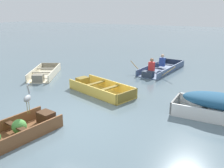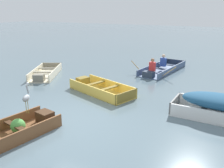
% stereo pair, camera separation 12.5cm
% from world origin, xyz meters
% --- Properties ---
extents(ground_plane, '(80.00, 80.00, 0.00)m').
position_xyz_m(ground_plane, '(0.00, 0.00, 0.00)').
color(ground_plane, slate).
extents(dinghy_wooden_brown_foreground, '(1.71, 3.28, 0.42)m').
position_xyz_m(dinghy_wooden_brown_foreground, '(-0.86, -1.62, 0.15)').
color(dinghy_wooden_brown_foreground, brown).
rests_on(dinghy_wooden_brown_foreground, ground).
extents(skiff_white_near_moored, '(2.83, 1.32, 0.74)m').
position_xyz_m(skiff_white_near_moored, '(4.00, 2.17, 0.43)').
color(skiff_white_near_moored, white).
rests_on(skiff_white_near_moored, ground).
extents(skiff_cream_mid_moored, '(2.01, 2.79, 0.36)m').
position_xyz_m(skiff_cream_mid_moored, '(-3.91, 3.68, 0.13)').
color(skiff_cream_mid_moored, beige).
rests_on(skiff_cream_mid_moored, ground).
extents(skiff_yellow_far_moored, '(2.94, 2.00, 0.39)m').
position_xyz_m(skiff_yellow_far_moored, '(-0.45, 2.75, 0.14)').
color(skiff_yellow_far_moored, '#E5BC47').
rests_on(skiff_yellow_far_moored, ground).
extents(rowboat_slate_blue_with_crew, '(2.34, 3.73, 0.88)m').
position_xyz_m(rowboat_slate_blue_with_crew, '(0.94, 6.92, 0.16)').
color(rowboat_slate_blue_with_crew, '#475B7F').
rests_on(rowboat_slate_blue_with_crew, ground).
extents(heron_on_dinghy, '(0.23, 0.45, 0.84)m').
position_xyz_m(heron_on_dinghy, '(-0.81, -0.73, 0.89)').
color(heron_on_dinghy, olive).
rests_on(heron_on_dinghy, dinghy_wooden_brown_foreground).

